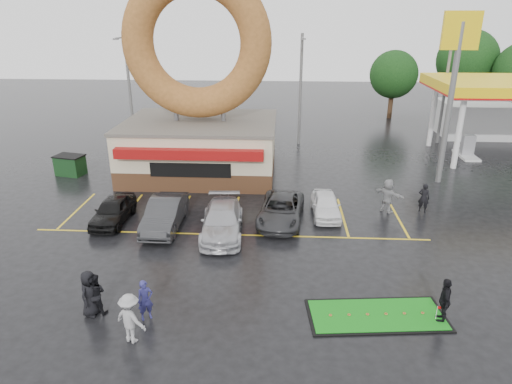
# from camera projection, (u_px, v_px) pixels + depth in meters

# --- Properties ---
(ground) EXTENTS (120.00, 120.00, 0.00)m
(ground) POSITION_uv_depth(u_px,v_px,m) (221.00, 270.00, 19.90)
(ground) COLOR black
(ground) RESTS_ON ground
(donut_shop) EXTENTS (10.20, 8.70, 13.50)m
(donut_shop) POSITION_uv_depth(u_px,v_px,m) (199.00, 109.00, 30.49)
(donut_shop) COLOR #472B19
(donut_shop) RESTS_ON ground
(gas_station) EXTENTS (12.30, 13.65, 5.90)m
(gas_station) POSITION_uv_depth(u_px,v_px,m) (498.00, 103.00, 36.93)
(gas_station) COLOR silver
(gas_station) RESTS_ON ground
(shell_sign) EXTENTS (2.20, 0.36, 10.60)m
(shell_sign) POSITION_uv_depth(u_px,v_px,m) (456.00, 67.00, 27.66)
(shell_sign) COLOR slate
(shell_sign) RESTS_ON ground
(streetlight_left) EXTENTS (0.40, 2.21, 9.00)m
(streetlight_left) POSITION_uv_depth(u_px,v_px,m) (129.00, 88.00, 37.20)
(streetlight_left) COLOR slate
(streetlight_left) RESTS_ON ground
(streetlight_mid) EXTENTS (0.40, 2.21, 9.00)m
(streetlight_mid) POSITION_uv_depth(u_px,v_px,m) (301.00, 87.00, 37.38)
(streetlight_mid) COLOR slate
(streetlight_mid) RESTS_ON ground
(streetlight_right) EXTENTS (0.40, 2.21, 9.00)m
(streetlight_right) POSITION_uv_depth(u_px,v_px,m) (446.00, 87.00, 37.66)
(streetlight_right) COLOR slate
(streetlight_right) RESTS_ON ground
(tree_far_c) EXTENTS (6.30, 6.30, 9.00)m
(tree_far_c) POSITION_uv_depth(u_px,v_px,m) (467.00, 60.00, 48.18)
(tree_far_c) COLOR #332114
(tree_far_c) RESTS_ON ground
(tree_far_d) EXTENTS (4.90, 4.90, 7.00)m
(tree_far_d) POSITION_uv_depth(u_px,v_px,m) (394.00, 75.00, 47.23)
(tree_far_d) COLOR #332114
(tree_far_d) RESTS_ON ground
(car_black) EXTENTS (1.66, 3.96, 1.34)m
(car_black) POSITION_uv_depth(u_px,v_px,m) (113.00, 210.00, 24.25)
(car_black) COLOR black
(car_black) RESTS_ON ground
(car_dgrey) EXTENTS (1.63, 4.65, 1.53)m
(car_dgrey) POSITION_uv_depth(u_px,v_px,m) (165.00, 214.00, 23.61)
(car_dgrey) COLOR #2C2C2E
(car_dgrey) RESTS_ON ground
(car_silver) EXTENTS (2.34, 5.08, 1.44)m
(car_silver) POSITION_uv_depth(u_px,v_px,m) (222.00, 221.00, 22.91)
(car_silver) COLOR #ADADB3
(car_silver) RESTS_ON ground
(car_grey) EXTENTS (2.71, 5.02, 1.34)m
(car_grey) POSITION_uv_depth(u_px,v_px,m) (281.00, 210.00, 24.32)
(car_grey) COLOR #313134
(car_grey) RESTS_ON ground
(car_white) EXTENTS (1.56, 3.70, 1.25)m
(car_white) POSITION_uv_depth(u_px,v_px,m) (326.00, 205.00, 25.06)
(car_white) COLOR white
(car_white) RESTS_ON ground
(person_blue) EXTENTS (0.68, 0.62, 1.56)m
(person_blue) POSITION_uv_depth(u_px,v_px,m) (145.00, 300.00, 16.46)
(person_blue) COLOR navy
(person_blue) RESTS_ON ground
(person_blackjkt) EXTENTS (0.80, 0.62, 1.63)m
(person_blackjkt) POSITION_uv_depth(u_px,v_px,m) (95.00, 294.00, 16.77)
(person_blackjkt) COLOR black
(person_blackjkt) RESTS_ON ground
(person_hoodie) EXTENTS (1.35, 1.09, 1.82)m
(person_hoodie) POSITION_uv_depth(u_px,v_px,m) (130.00, 318.00, 15.26)
(person_hoodie) COLOR gray
(person_hoodie) RESTS_ON ground
(person_bystander) EXTENTS (0.79, 1.00, 1.81)m
(person_bystander) POSITION_uv_depth(u_px,v_px,m) (90.00, 293.00, 16.65)
(person_bystander) COLOR black
(person_bystander) RESTS_ON ground
(person_cameraman) EXTENTS (0.63, 1.10, 1.76)m
(person_cameraman) POSITION_uv_depth(u_px,v_px,m) (444.00, 300.00, 16.29)
(person_cameraman) COLOR black
(person_cameraman) RESTS_ON ground
(person_walker_near) EXTENTS (1.70, 1.64, 1.93)m
(person_walker_near) POSITION_uv_depth(u_px,v_px,m) (388.00, 196.00, 25.42)
(person_walker_near) COLOR gray
(person_walker_near) RESTS_ON ground
(person_walker_far) EXTENTS (0.73, 0.64, 1.69)m
(person_walker_far) POSITION_uv_depth(u_px,v_px,m) (424.00, 198.00, 25.45)
(person_walker_far) COLOR black
(person_walker_far) RESTS_ON ground
(dumpster) EXTENTS (2.02, 1.57, 1.30)m
(dumpster) POSITION_uv_depth(u_px,v_px,m) (70.00, 166.00, 31.44)
(dumpster) COLOR #173B1A
(dumpster) RESTS_ON ground
(putting_green) EXTENTS (5.24, 2.67, 0.63)m
(putting_green) POSITION_uv_depth(u_px,v_px,m) (377.00, 315.00, 16.84)
(putting_green) COLOR black
(putting_green) RESTS_ON ground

